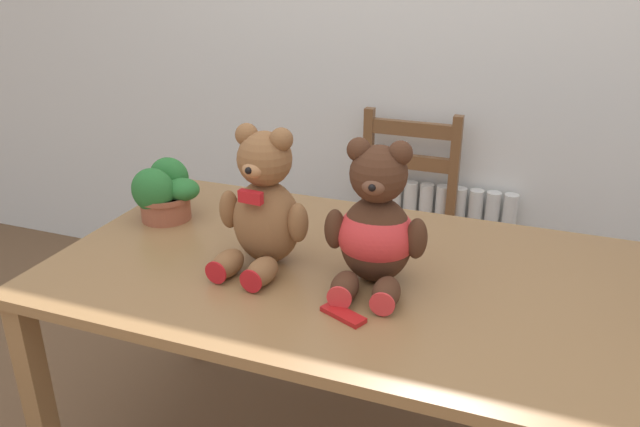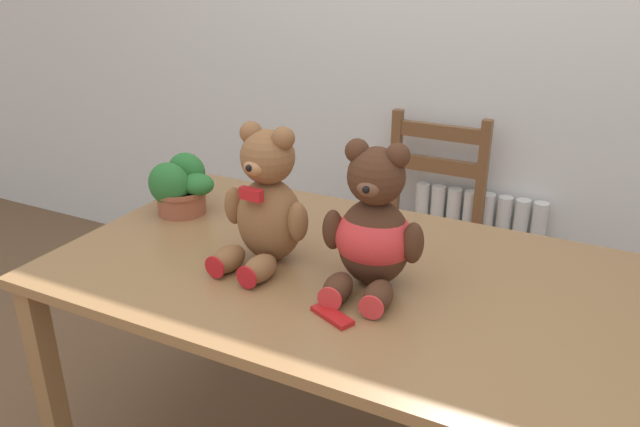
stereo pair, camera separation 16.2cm
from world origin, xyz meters
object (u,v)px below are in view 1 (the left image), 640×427
Objects in this scene: teddy_bear_left at (264,207)px; potted_plant at (164,192)px; chocolate_bar at (343,314)px; teddy_bear_right at (376,228)px; wooden_chair_behind at (399,231)px.

teddy_bear_left is 0.47m from potted_plant.
chocolate_bar is (0.29, -0.19, -0.16)m from teddy_bear_left.
teddy_bear_right is 3.32× the size of chocolate_bar.
wooden_chair_behind is 1.07m from teddy_bear_right.
wooden_chair_behind is 1.06m from potted_plant.
teddy_bear_left reaches higher than wooden_chair_behind.
teddy_bear_right is 0.76m from potted_plant.
chocolate_bar is at bearing 96.88° from wooden_chair_behind.
potted_plant is at bearing -17.12° from teddy_bear_right.
teddy_bear_right reaches higher than chocolate_bar.
potted_plant is (-0.74, 0.16, -0.06)m from teddy_bear_right.
teddy_bear_right is (0.16, -0.95, 0.45)m from wooden_chair_behind.
teddy_bear_right is at bearing -12.27° from potted_plant.
potted_plant is 1.77× the size of chocolate_bar.
teddy_bear_right is at bearing 84.25° from chocolate_bar.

